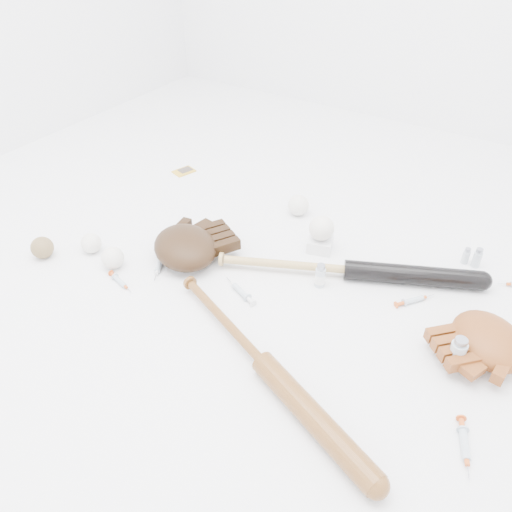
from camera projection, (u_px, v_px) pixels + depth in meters
The scene contains 20 objects.
bat_dark at pixel (347, 270), 1.59m from camera, with size 0.88×0.06×0.06m, color black, non-canonical shape.
bat_wood at pixel (264, 363), 1.29m from camera, with size 0.84×0.06×0.06m, color brown, non-canonical shape.
glove_dark at pixel (185, 247), 1.65m from camera, with size 0.29×0.29×0.10m, color black, non-canonical shape.
glove_tan at pixel (489, 340), 1.33m from camera, with size 0.26×0.26×0.09m, color brown, non-canonical shape.
trading_card at pixel (184, 171), 2.18m from camera, with size 0.06×0.09×0.00m, color gold.
pedestal at pixel (320, 244), 1.72m from camera, with size 0.08×0.08×0.04m, color white.
baseball_on_pedestal at pixel (322, 228), 1.68m from camera, with size 0.09×0.09×0.09m, color white.
baseball_left at pixel (91, 243), 1.70m from camera, with size 0.07×0.07×0.07m, color white.
baseball_upper at pixel (298, 205), 1.89m from camera, with size 0.08×0.08×0.08m, color white.
baseball_mid at pixel (113, 258), 1.63m from camera, with size 0.07×0.07×0.07m, color white.
baseball_aged at pixel (42, 248), 1.67m from camera, with size 0.07×0.07×0.07m, color brown.
syringe_0 at pixel (159, 264), 1.65m from camera, with size 0.17×0.03×0.02m, color #ADBCC6, non-canonical shape.
syringe_1 at pixel (241, 291), 1.54m from camera, with size 0.16×0.03×0.02m, color #ADBCC6, non-canonical shape.
syringe_2 at pixel (413, 300), 1.51m from camera, with size 0.15×0.03×0.02m, color #ADBCC6, non-canonical shape.
syringe_3 at pixel (465, 444), 1.13m from camera, with size 0.17×0.03×0.02m, color #ADBCC6, non-canonical shape.
syringe_5 at pixel (120, 281), 1.58m from camera, with size 0.14×0.02×0.02m, color #ADBCC6, non-canonical shape.
vial_0 at pixel (477, 258), 1.63m from camera, with size 0.03×0.03×0.07m, color #B5BFC6.
vial_1 at pixel (466, 256), 1.65m from camera, with size 0.02×0.02×0.06m, color #B5BFC6.
vial_2 at pixel (320, 275), 1.55m from camera, with size 0.03×0.03×0.08m, color #B5BFC6.
vial_3 at pixel (457, 353), 1.29m from camera, with size 0.04×0.04×0.10m, color #B5BFC6.
Camera 1 is at (0.63, -1.03, 1.03)m, focal length 35.00 mm.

